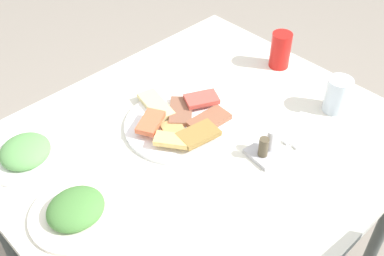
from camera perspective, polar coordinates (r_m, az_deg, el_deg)
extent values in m
cube|color=silver|center=(1.33, 1.10, -2.08)|extent=(1.09, 0.95, 0.02)
cylinder|color=#444D4B|center=(2.04, 2.43, 2.98)|extent=(0.04, 0.04, 0.70)
cylinder|color=#444D4B|center=(1.69, -21.61, -11.70)|extent=(0.04, 0.04, 0.70)
cylinder|color=white|center=(1.36, -1.61, 0.29)|extent=(0.32, 0.32, 0.01)
cube|color=brown|center=(1.39, -1.35, 2.05)|extent=(0.13, 0.13, 0.01)
cube|color=olive|center=(1.29, 0.74, -0.72)|extent=(0.12, 0.08, 0.01)
cube|color=tan|center=(1.32, -2.12, -0.44)|extent=(0.09, 0.11, 0.01)
cube|color=#D96440|center=(1.33, -5.00, 0.72)|extent=(0.11, 0.09, 0.02)
cube|color=#92593F|center=(1.36, 2.06, 0.94)|extent=(0.13, 0.07, 0.02)
cube|color=beige|center=(1.41, -4.47, 2.71)|extent=(0.09, 0.15, 0.02)
cube|color=#F3CA70|center=(1.27, -2.45, -1.44)|extent=(0.09, 0.10, 0.01)
cube|color=#CF4F45|center=(1.41, 1.17, 3.51)|extent=(0.11, 0.10, 0.01)
cylinder|color=white|center=(1.34, -19.23, -3.28)|extent=(0.21, 0.21, 0.01)
ellipsoid|color=#60A055|center=(1.33, -19.43, -2.65)|extent=(0.18, 0.18, 0.06)
cylinder|color=white|center=(1.17, -13.65, -10.04)|extent=(0.23, 0.23, 0.01)
ellipsoid|color=#4A853D|center=(1.16, -13.81, -9.40)|extent=(0.15, 0.13, 0.06)
sphere|color=yellow|center=(1.16, -12.27, -9.09)|extent=(0.03, 0.03, 0.03)
cylinder|color=red|center=(1.60, 10.59, 9.19)|extent=(0.09, 0.09, 0.12)
cylinder|color=silver|center=(1.45, 17.09, 3.81)|extent=(0.07, 0.07, 0.11)
cube|color=white|center=(1.38, 14.67, -0.76)|extent=(0.18, 0.18, 0.00)
cube|color=silver|center=(1.39, 14.09, -0.28)|extent=(0.19, 0.06, 0.00)
cube|color=silver|center=(1.37, 15.30, -1.00)|extent=(0.18, 0.07, 0.00)
cube|color=#B2B2B7|center=(1.29, 8.89, -3.01)|extent=(0.10, 0.10, 0.01)
cylinder|color=white|center=(1.28, 9.52, -1.42)|extent=(0.03, 0.03, 0.07)
cylinder|color=brown|center=(1.26, 8.59, -2.27)|extent=(0.03, 0.03, 0.06)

